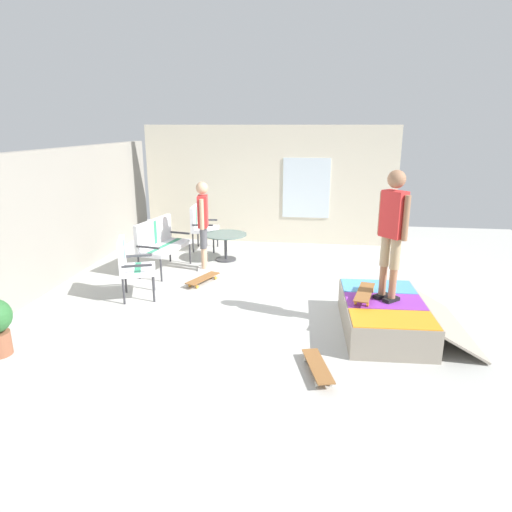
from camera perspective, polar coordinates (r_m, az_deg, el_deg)
name	(u,v)px	position (r m, az deg, el deg)	size (l,w,h in m)	color
ground_plane	(273,301)	(7.56, 2.18, -5.71)	(12.00, 12.00, 0.10)	#B2B2AD
back_wall_cinderblock	(42,221)	(8.55, -25.53, 3.98)	(9.00, 0.20, 2.39)	gray
house_facade	(269,185)	(10.93, 1.71, 9.00)	(0.23, 6.00, 2.79)	beige
skate_ramp	(386,316)	(6.57, 16.14, -7.31)	(1.84, 1.75, 0.45)	gray
patio_bench	(160,240)	(8.98, -12.14, 1.96)	(1.33, 0.78, 1.02)	#38383D
patio_chair_near_house	(200,223)	(10.38, -7.10, 4.12)	(0.65, 0.58, 1.02)	#38383D
patio_chair_by_wall	(130,263)	(7.65, -15.66, -0.81)	(0.77, 0.73, 1.02)	#38383D
patio_table	(226,242)	(9.54, -3.89, 1.83)	(0.90, 0.90, 0.57)	#38383D
person_watching	(203,219)	(8.79, -6.75, 4.67)	(0.48, 0.28, 1.75)	silver
person_skater	(393,225)	(6.24, 16.96, 3.73)	(0.38, 0.37, 1.78)	black
skateboard_by_bench	(203,279)	(8.27, -6.76, -2.86)	(0.81, 0.50, 0.10)	brown
skateboard_spare	(318,366)	(5.43, 7.83, -13.70)	(0.82, 0.40, 0.10)	brown
skateboard_on_ramp	(365,293)	(6.47, 13.62, -4.53)	(0.82, 0.37, 0.10)	brown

